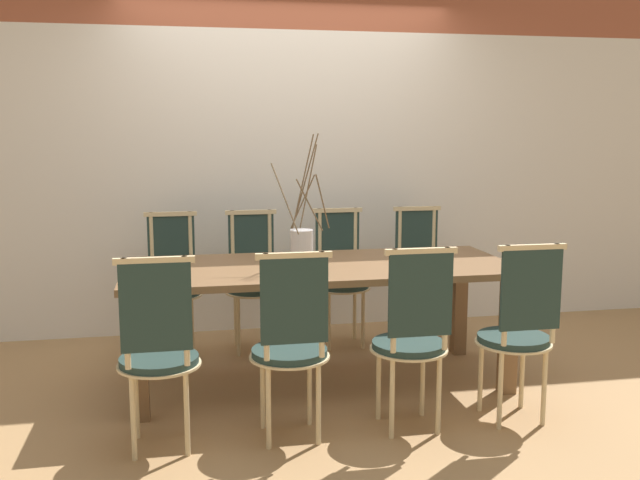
{
  "coord_description": "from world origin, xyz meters",
  "views": [
    {
      "loc": [
        -0.81,
        -4.16,
        1.56
      ],
      "look_at": [
        0.0,
        0.0,
        0.9
      ],
      "focal_mm": 40.0,
      "sensor_mm": 36.0,
      "label": 1
    }
  ],
  "objects_px": {
    "dining_table": "(320,280)",
    "chair_near_center": "(412,334)",
    "book_stack": "(416,259)",
    "vase_centerpiece": "(302,245)",
    "chair_far_center": "(341,273)"
  },
  "relations": [
    {
      "from": "chair_near_center",
      "to": "vase_centerpiece",
      "type": "relative_size",
      "value": 1.25
    },
    {
      "from": "chair_near_center",
      "to": "chair_far_center",
      "type": "height_order",
      "value": "same"
    },
    {
      "from": "book_stack",
      "to": "chair_near_center",
      "type": "bearing_deg",
      "value": -109.57
    },
    {
      "from": "dining_table",
      "to": "chair_far_center",
      "type": "height_order",
      "value": "chair_far_center"
    },
    {
      "from": "vase_centerpiece",
      "to": "book_stack",
      "type": "bearing_deg",
      "value": 4.33
    },
    {
      "from": "chair_far_center",
      "to": "book_stack",
      "type": "height_order",
      "value": "chair_far_center"
    },
    {
      "from": "chair_near_center",
      "to": "vase_centerpiece",
      "type": "bearing_deg",
      "value": 119.68
    },
    {
      "from": "chair_near_center",
      "to": "book_stack",
      "type": "relative_size",
      "value": 4.1
    },
    {
      "from": "dining_table",
      "to": "book_stack",
      "type": "distance_m",
      "value": 0.63
    },
    {
      "from": "vase_centerpiece",
      "to": "book_stack",
      "type": "xyz_separation_m",
      "value": [
        0.74,
        0.06,
        -0.12
      ]
    },
    {
      "from": "chair_far_center",
      "to": "book_stack",
      "type": "relative_size",
      "value": 4.1
    },
    {
      "from": "dining_table",
      "to": "chair_near_center",
      "type": "distance_m",
      "value": 0.87
    },
    {
      "from": "dining_table",
      "to": "vase_centerpiece",
      "type": "xyz_separation_m",
      "value": [
        -0.11,
        -0.02,
        0.22
      ]
    },
    {
      "from": "chair_near_center",
      "to": "chair_far_center",
      "type": "distance_m",
      "value": 1.58
    },
    {
      "from": "book_stack",
      "to": "dining_table",
      "type": "bearing_deg",
      "value": -176.64
    }
  ]
}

